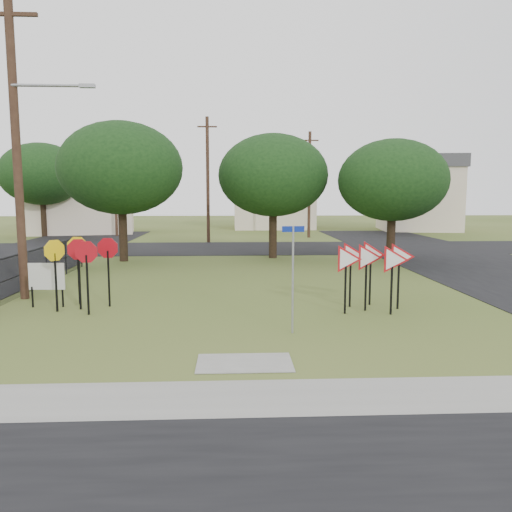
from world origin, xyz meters
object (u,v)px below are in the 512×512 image
Objects in this scene: street_name_sign at (293,272)px; info_board at (47,278)px; stop_sign_cluster at (81,256)px; yield_sign_cluster at (371,260)px.

street_name_sign reaches higher than info_board.
info_board is at bearing 165.15° from stop_sign_cluster.
street_name_sign is at bearing -24.18° from info_board.
street_name_sign is 3.63m from yield_sign_cluster.
stop_sign_cluster is 8.83m from yield_sign_cluster.
stop_sign_cluster is at bearing -14.85° from info_board.
stop_sign_cluster is 1.42m from info_board.
street_name_sign is at bearing -25.85° from stop_sign_cluster.
stop_sign_cluster is 0.82× the size of yield_sign_cluster.
info_board is at bearing 155.82° from street_name_sign.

